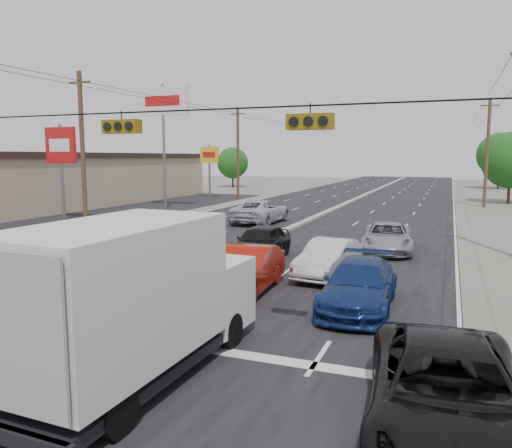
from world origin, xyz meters
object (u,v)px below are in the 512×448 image
(pole_sign_far, at_px, (209,159))
(box_truck, at_px, (137,299))
(pole_sign_billboard, at_px, (163,109))
(red_sedan, at_px, (244,271))
(utility_pole_left_c, at_px, (238,153))
(pole_sign_mid, at_px, (61,151))
(tree_right_mid, at_px, (511,160))
(black_suv, at_px, (448,395))
(queue_car_c, at_px, (387,238))
(oncoming_near, at_px, (164,229))
(tree_left_far, at_px, (233,163))
(utility_pole_left_b, at_px, (83,150))
(tan_sedan, at_px, (47,339))
(queue_car_a, at_px, (260,242))
(queue_car_b, at_px, (329,259))
(tree_right_far, at_px, (500,155))
(queue_car_d, at_px, (359,286))
(oncoming_far, at_px, (261,211))
(utility_pole_right_c, at_px, (487,152))

(pole_sign_far, relative_size, box_truck, 0.88)
(pole_sign_billboard, distance_m, red_sedan, 30.34)
(utility_pole_left_c, relative_size, pole_sign_mid, 1.43)
(pole_sign_far, height_order, tree_right_mid, tree_right_mid)
(black_suv, height_order, queue_car_c, black_suv)
(oncoming_near, bearing_deg, tree_left_far, -78.27)
(utility_pole_left_b, relative_size, tan_sedan, 1.99)
(pole_sign_far, xyz_separation_m, tree_left_far, (-6.00, 20.00, -0.69))
(queue_car_a, bearing_deg, box_truck, -80.52)
(pole_sign_billboard, bearing_deg, queue_car_b, -45.50)
(tree_right_far, xyz_separation_m, queue_car_d, (-9.00, -65.78, -4.22))
(tree_right_mid, xyz_separation_m, queue_car_a, (-13.53, -34.87, -3.55))
(pole_sign_far, height_order, tree_left_far, tree_left_far)
(pole_sign_mid, xyz_separation_m, pole_sign_far, (1.00, 22.00, -0.71))
(pole_sign_far, distance_m, queue_car_b, 38.56)
(black_suv, bearing_deg, queue_car_b, 107.73)
(queue_car_c, height_order, oncoming_near, oncoming_near)
(tree_left_far, distance_m, queue_car_d, 62.94)
(tree_right_mid, distance_m, oncoming_near, 38.41)
(box_truck, xyz_separation_m, queue_car_c, (3.20, 16.52, -1.04))
(utility_pole_left_b, distance_m, oncoming_far, 12.56)
(utility_pole_right_c, height_order, tree_right_far, utility_pole_right_c)
(tree_right_mid, xyz_separation_m, queue_car_b, (-9.83, -37.01, -3.62))
(tree_right_mid, bearing_deg, utility_pole_right_c, -116.57)
(queue_car_b, bearing_deg, red_sedan, -115.85)
(pole_sign_mid, xyz_separation_m, oncoming_far, (14.04, 3.95, -4.29))
(black_suv, xyz_separation_m, oncoming_far, (-12.56, 24.47, 0.05))
(queue_car_d, xyz_separation_m, oncoming_near, (-12.00, 8.18, 0.04))
(tan_sedan, height_order, red_sedan, red_sedan)
(utility_pole_left_c, relative_size, queue_car_b, 2.30)
(pole_sign_billboard, xyz_separation_m, tree_right_far, (30.50, 42.00, -3.91))
(tree_left_far, distance_m, tree_right_mid, 39.93)
(tan_sedan, distance_m, queue_car_a, 12.94)
(tree_right_mid, distance_m, box_truck, 48.88)
(tree_left_far, bearing_deg, queue_car_d, -62.53)
(pole_sign_mid, bearing_deg, red_sedan, -33.88)
(tree_left_far, bearing_deg, tree_right_far, 14.74)
(tree_right_mid, bearing_deg, queue_car_b, -104.88)
(utility_pole_right_c, xyz_separation_m, queue_car_d, (-5.50, -35.78, -4.37))
(tan_sedan, height_order, queue_car_d, queue_car_d)
(pole_sign_mid, bearing_deg, utility_pole_left_b, -33.69)
(pole_sign_far, bearing_deg, tan_sedan, -67.88)
(utility_pole_left_c, height_order, pole_sign_far, utility_pole_left_c)
(utility_pole_left_b, distance_m, tree_right_far, 61.95)
(pole_sign_far, distance_m, oncoming_near, 29.93)
(red_sedan, bearing_deg, black_suv, -50.28)
(red_sedan, height_order, oncoming_near, red_sedan)
(oncoming_near, bearing_deg, utility_pole_left_b, -27.02)
(queue_car_a, bearing_deg, pole_sign_far, 120.68)
(utility_pole_right_c, distance_m, red_sedan, 36.93)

